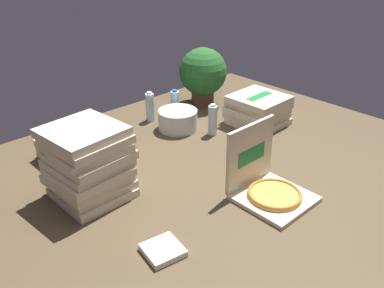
% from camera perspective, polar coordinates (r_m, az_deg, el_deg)
% --- Properties ---
extents(ground_plane, '(3.20, 2.40, 0.02)m').
position_cam_1_polar(ground_plane, '(2.53, 1.12, -3.97)').
color(ground_plane, '#4C3D28').
extents(open_pizza_box, '(0.37, 0.39, 0.40)m').
position_cam_1_polar(open_pizza_box, '(2.29, 10.49, -5.50)').
color(open_pizza_box, beige).
rests_on(open_pizza_box, ground_plane).
extents(pizza_stack_left_far, '(0.41, 0.41, 0.23)m').
position_cam_1_polar(pizza_stack_left_far, '(3.14, 9.24, 4.78)').
color(pizza_stack_left_far, beige).
rests_on(pizza_stack_left_far, ground_plane).
extents(pizza_stack_right_mid, '(0.38, 0.39, 0.14)m').
position_cam_1_polar(pizza_stack_right_mid, '(2.73, -16.08, -0.72)').
color(pizza_stack_right_mid, beige).
rests_on(pizza_stack_right_mid, ground_plane).
extents(pizza_stack_left_near, '(0.42, 0.42, 0.42)m').
position_cam_1_polar(pizza_stack_left_near, '(2.27, -14.38, -2.58)').
color(pizza_stack_left_near, beige).
rests_on(pizza_stack_left_near, ground_plane).
extents(ice_bucket, '(0.29, 0.29, 0.15)m').
position_cam_1_polar(ice_bucket, '(3.03, -2.00, 3.43)').
color(ice_bucket, '#B7BABF').
rests_on(ice_bucket, ground_plane).
extents(water_bottle_0, '(0.07, 0.07, 0.23)m').
position_cam_1_polar(water_bottle_0, '(3.18, -5.93, 5.20)').
color(water_bottle_0, silver).
rests_on(water_bottle_0, ground_plane).
extents(water_bottle_1, '(0.07, 0.07, 0.23)m').
position_cam_1_polar(water_bottle_1, '(2.94, 2.92, 3.39)').
color(water_bottle_1, silver).
rests_on(water_bottle_1, ground_plane).
extents(water_bottle_2, '(0.07, 0.07, 0.23)m').
position_cam_1_polar(water_bottle_2, '(3.21, -2.41, 5.56)').
color(water_bottle_2, silver).
rests_on(water_bottle_2, ground_plane).
extents(potted_plant, '(0.40, 0.40, 0.48)m').
position_cam_1_polar(potted_plant, '(3.43, 1.55, 9.89)').
color(potted_plant, '#513323').
rests_on(potted_plant, ground_plane).
extents(napkin_pile, '(0.19, 0.19, 0.03)m').
position_cam_1_polar(napkin_pile, '(1.93, -4.11, -14.66)').
color(napkin_pile, white).
rests_on(napkin_pile, ground_plane).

